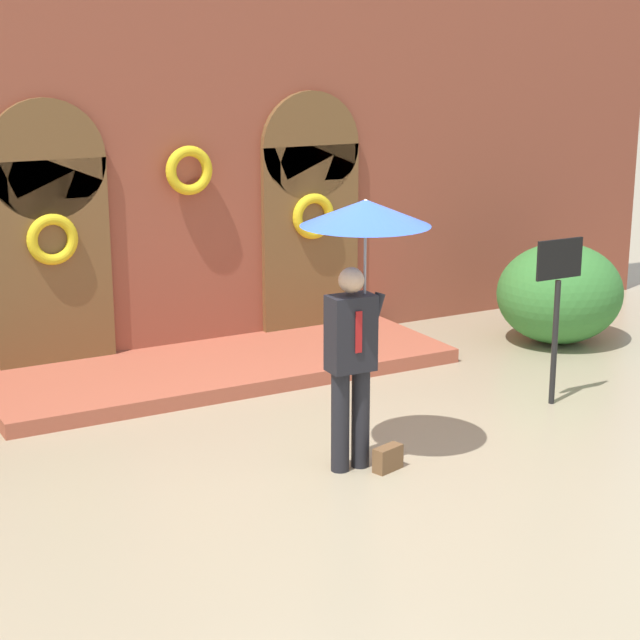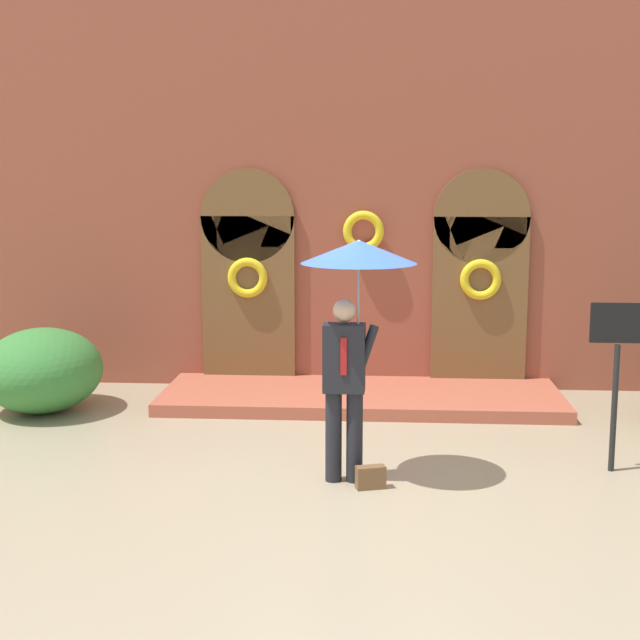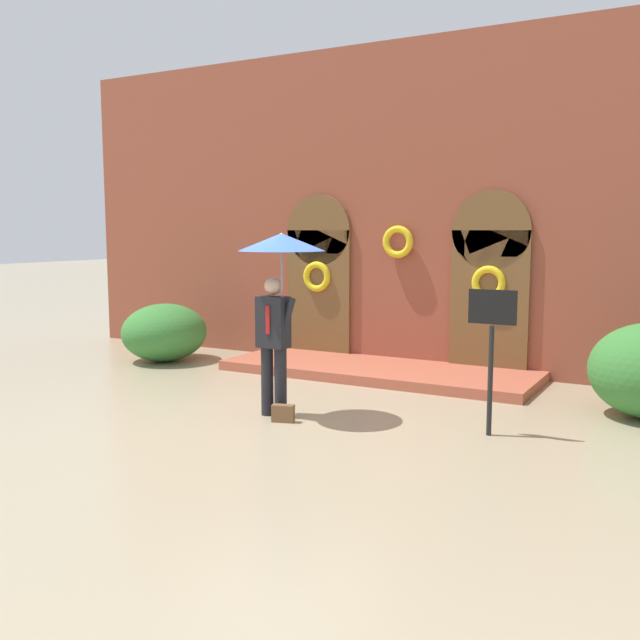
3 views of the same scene
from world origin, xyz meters
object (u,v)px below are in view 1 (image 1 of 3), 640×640
object	(u,v)px
handbag	(388,458)
shrub_right	(560,293)
person_with_umbrella	(362,253)
sign_post	(558,294)

from	to	relation	value
handbag	shrub_right	bearing A→B (deg)	14.44
shrub_right	person_with_umbrella	bearing A→B (deg)	-151.89
handbag	shrub_right	world-z (taller)	shrub_right
person_with_umbrella	sign_post	world-z (taller)	person_with_umbrella
handbag	shrub_right	distance (m)	4.74
person_with_umbrella	handbag	distance (m)	1.82
person_with_umbrella	sign_post	size ratio (longest dim) A/B	1.37
person_with_umbrella	shrub_right	bearing A→B (deg)	28.11
person_with_umbrella	sign_post	xyz separation A→B (m)	(2.60, 0.48, -0.75)
person_with_umbrella	shrub_right	distance (m)	4.94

